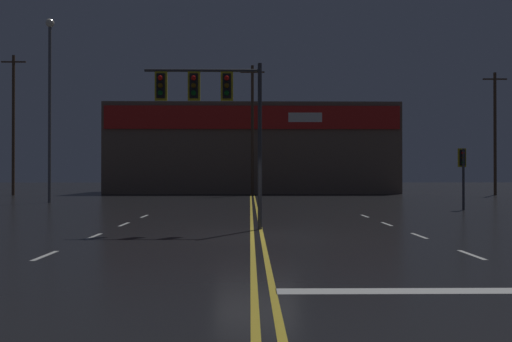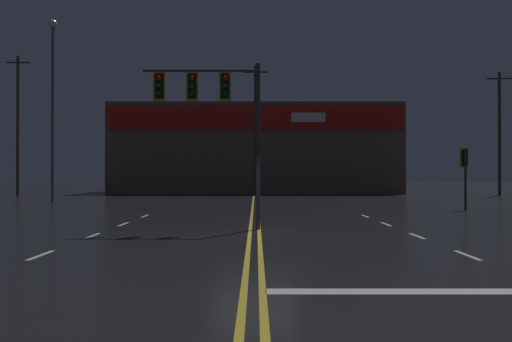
% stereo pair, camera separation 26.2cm
% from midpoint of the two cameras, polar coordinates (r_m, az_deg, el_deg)
% --- Properties ---
extents(ground_plane, '(200.00, 200.00, 0.00)m').
position_cam_midpoint_polar(ground_plane, '(15.27, -0.36, -7.45)').
color(ground_plane, black).
extents(road_markings, '(14.70, 60.00, 0.01)m').
position_cam_midpoint_polar(road_markings, '(13.95, 3.59, -8.11)').
color(road_markings, gold).
rests_on(road_markings, ground).
extents(traffic_signal_median, '(4.00, 0.36, 5.67)m').
position_cam_midpoint_polar(traffic_signal_median, '(17.22, -5.68, 8.18)').
color(traffic_signal_median, '#38383D').
rests_on(traffic_signal_median, ground).
extents(traffic_signal_corner_northeast, '(0.42, 0.36, 3.26)m').
position_cam_midpoint_polar(traffic_signal_corner_northeast, '(28.59, 22.29, 0.67)').
color(traffic_signal_corner_northeast, '#38383D').
rests_on(traffic_signal_corner_northeast, ground).
extents(streetlight_near_left, '(0.56, 0.56, 12.23)m').
position_cam_midpoint_polar(streetlight_near_left, '(36.30, -22.70, 8.61)').
color(streetlight_near_left, '#59595E').
rests_on(streetlight_near_left, ground).
extents(building_backdrop, '(28.65, 10.23, 8.83)m').
position_cam_midpoint_polar(building_backdrop, '(52.38, -0.59, 2.41)').
color(building_backdrop, brown).
rests_on(building_backdrop, ground).
extents(utility_pole_row, '(45.80, 0.26, 12.61)m').
position_cam_midpoint_polar(utility_pole_row, '(45.23, -1.43, 5.01)').
color(utility_pole_row, '#4C3828').
rests_on(utility_pole_row, ground).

